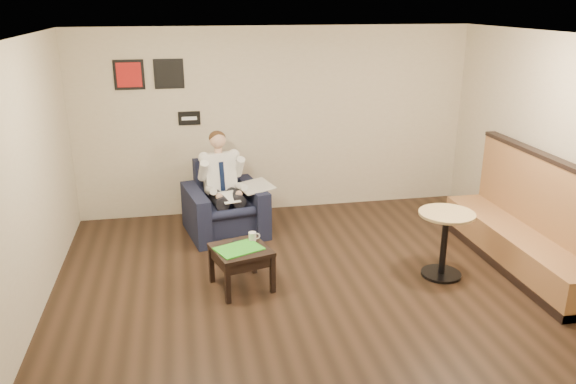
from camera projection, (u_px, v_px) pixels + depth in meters
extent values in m
plane|color=black|center=(324.00, 301.00, 6.19)|extent=(6.00, 6.00, 0.00)
cube|color=beige|center=(276.00, 121.00, 8.52)|extent=(6.00, 0.02, 2.80)
cube|color=beige|center=(472.00, 352.00, 2.95)|extent=(6.00, 0.02, 2.80)
cube|color=beige|center=(13.00, 199.00, 5.19)|extent=(0.02, 6.00, 2.80)
cube|color=white|center=(330.00, 39.00, 5.28)|extent=(6.00, 6.00, 0.02)
cube|color=black|center=(189.00, 118.00, 8.24)|extent=(0.32, 0.02, 0.20)
cube|color=red|center=(129.00, 75.00, 7.88)|extent=(0.42, 0.03, 0.42)
cube|color=black|center=(169.00, 74.00, 7.98)|extent=(0.42, 0.03, 0.42)
cube|color=black|center=(225.00, 200.00, 7.86)|extent=(1.20, 1.20, 0.99)
cube|color=white|center=(229.00, 197.00, 7.61)|extent=(0.30, 0.37, 0.01)
cube|color=silver|center=(255.00, 186.00, 7.85)|extent=(0.55, 0.63, 0.01)
cube|color=black|center=(241.00, 268.00, 6.42)|extent=(0.74, 0.74, 0.49)
cube|color=green|center=(239.00, 249.00, 6.30)|extent=(0.59, 0.52, 0.01)
cylinder|color=white|center=(252.00, 236.00, 6.51)|extent=(0.11, 0.11, 0.10)
cube|color=black|center=(240.00, 241.00, 6.51)|extent=(0.16, 0.09, 0.01)
cube|color=#98663B|center=(523.00, 214.00, 6.82)|extent=(0.64, 2.68, 1.37)
cylinder|color=tan|center=(444.00, 244.00, 6.65)|extent=(0.85, 0.85, 0.81)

